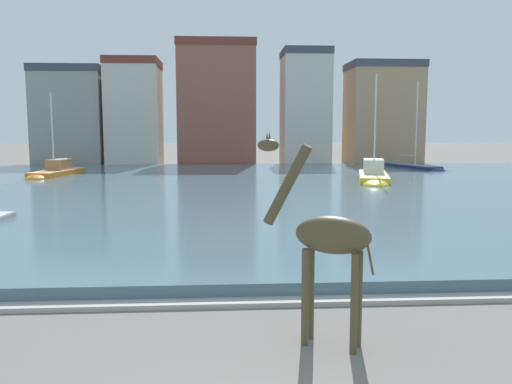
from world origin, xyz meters
TOP-DOWN VIEW (x-y plane):
  - harbor_water at (0.00, 28.15)m, footprint 89.11×43.76m
  - quay_edge_coping at (0.00, 6.02)m, footprint 89.11×0.50m
  - giraffe_statue at (1.95, 3.63)m, footprint 2.21×1.42m
  - sailboat_orange at (-13.49, 36.85)m, footprint 3.07×7.53m
  - sailboat_navy at (18.45, 42.93)m, footprint 3.89×8.38m
  - sailboat_yellow at (10.97, 31.43)m, footprint 4.03×9.19m
  - townhouse_tall_gabled at (-16.56, 53.11)m, footprint 7.50×5.41m
  - townhouse_end_terrace at (-9.62, 53.06)m, footprint 5.66×6.56m
  - townhouse_narrow_midrow at (-0.61, 53.54)m, footprint 8.59×6.65m
  - townhouse_wide_warehouse at (9.23, 52.75)m, footprint 5.21×5.79m
  - townhouse_corner_house at (18.20, 53.27)m, footprint 7.96×6.34m

SIDE VIEW (x-z plane):
  - quay_edge_coping at x=0.00m, z-range 0.00..0.12m
  - harbor_water at x=0.00m, z-range 0.00..0.44m
  - sailboat_navy at x=18.45m, z-range -3.88..4.71m
  - sailboat_orange at x=-13.49m, z-range -2.93..4.08m
  - sailboat_yellow at x=10.97m, z-range -3.41..4.67m
  - giraffe_statue at x=1.95m, z-range 0.04..4.16m
  - townhouse_tall_gabled at x=-16.56m, z-range 0.01..10.93m
  - townhouse_corner_house at x=18.20m, z-range 0.02..11.61m
  - townhouse_end_terrace at x=-9.62m, z-range 0.02..11.70m
  - townhouse_wide_warehouse at x=9.23m, z-range 0.02..12.86m
  - townhouse_narrow_midrow at x=-0.61m, z-range 0.02..13.74m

